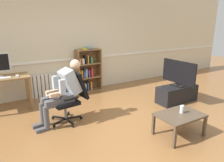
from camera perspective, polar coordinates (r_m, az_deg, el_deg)
ground_plane at (r=3.99m, az=4.43°, el=-13.02°), size 18.00×18.00×0.00m
back_wall at (r=5.88m, az=-10.34°, el=10.13°), size 12.00×0.13×2.70m
computer_desk at (r=5.16m, az=-27.61°, el=-0.40°), size 1.12×0.57×0.76m
keyboard at (r=4.99m, az=-28.09°, el=0.62°), size 0.42×0.12×0.02m
computer_mouse at (r=5.03m, az=-24.28°, el=1.28°), size 0.06×0.10×0.03m
bookshelf at (r=5.92m, az=-6.74°, el=2.64°), size 0.69×0.29×1.23m
radiator at (r=5.76m, az=-16.76°, el=-1.09°), size 0.96×0.08×0.60m
office_chair at (r=4.21m, az=-10.98°, el=-3.75°), size 0.76×0.63×0.99m
person_seated at (r=4.10m, az=-13.25°, el=-2.58°), size 1.00×0.42×1.22m
tv_stand at (r=5.40m, az=17.14°, el=-3.33°), size 1.03×0.43×0.41m
tv_screen at (r=5.26m, az=17.63°, el=2.11°), size 0.22×0.94×0.62m
coffee_table at (r=3.83m, az=17.87°, el=-9.20°), size 0.78×0.56×0.40m
drinking_glass at (r=3.84m, az=18.40°, el=-7.31°), size 0.06×0.06×0.13m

